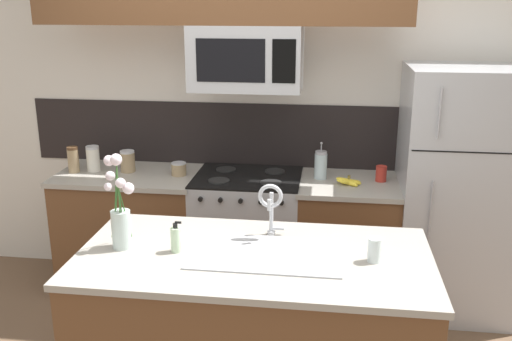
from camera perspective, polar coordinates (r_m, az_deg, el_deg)
The scene contains 20 objects.
rear_partition at distance 4.32m, azimuth 3.83°, elevation 5.55°, with size 5.20×0.10×2.60m, color silver.
splash_band at distance 4.33m, azimuth -0.23°, elevation 3.58°, with size 3.47×0.01×0.48m, color black.
back_counter_left at distance 4.45m, azimuth -12.25°, elevation -5.84°, with size 1.04×0.65×0.91m.
back_counter_right at distance 4.20m, azimuth 9.03°, elevation -7.03°, with size 0.71×0.65×0.91m.
stove_range at distance 4.24m, azimuth -0.82°, elevation -6.52°, with size 0.76×0.64×0.93m.
microwave at distance 3.89m, azimuth -0.94°, elevation 11.22°, with size 0.74×0.40×0.43m.
refrigerator at distance 4.17m, azimuth 19.56°, elevation -2.06°, with size 0.81×0.74×1.72m.
storage_jar_tall at distance 4.40m, azimuth -17.81°, elevation 1.04°, with size 0.08×0.08×0.19m.
storage_jar_medium at distance 4.39m, azimuth -15.98°, elevation 1.16°, with size 0.10×0.10×0.19m.
storage_jar_short at distance 4.31m, azimuth -12.71°, elevation 0.91°, with size 0.11×0.11×0.16m.
storage_jar_squat at distance 4.17m, azimuth -7.73°, elevation 0.17°, with size 0.11×0.11×0.09m.
banana_bunch at distance 3.98m, azimuth 9.26°, elevation -1.10°, with size 0.19×0.12×0.08m.
french_press at distance 4.07m, azimuth 6.49°, elevation 0.56°, with size 0.09×0.09×0.27m.
coffee_tin at distance 4.09m, azimuth 12.40°, elevation -0.31°, with size 0.08×0.08×0.11m, color #B22D23.
island_counter at distance 3.12m, azimuth -0.21°, elevation -15.91°, with size 1.78×0.90×0.91m.
kitchen_sink at distance 2.92m, azimuth 0.96°, elevation -9.62°, with size 0.76×0.44×0.16m.
sink_faucet at distance 3.02m, azimuth 1.48°, elevation -3.24°, with size 0.14×0.14×0.31m.
dish_soap_bottle at distance 2.92m, azimuth -8.03°, elevation -6.81°, with size 0.06×0.05×0.16m.
drinking_glass at distance 2.85m, azimuth 11.75°, elevation -7.79°, with size 0.06×0.06×0.12m.
flower_vase at distance 2.99m, azimuth -13.41°, elevation -4.52°, with size 0.17×0.14×0.51m.
Camera 1 is at (0.58, -2.95, 2.14)m, focal length 40.00 mm.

